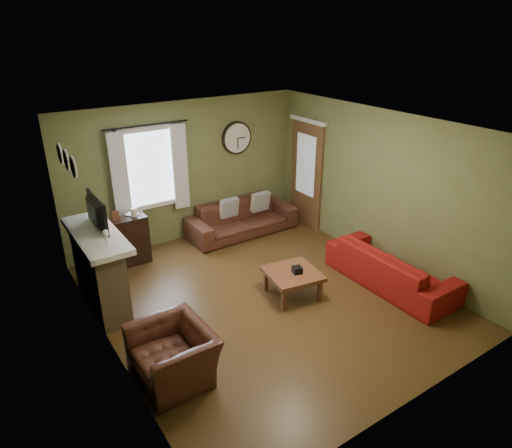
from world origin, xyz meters
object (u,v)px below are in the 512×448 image
sofa_brown (242,218)px  sofa_red (391,267)px  armchair (173,354)px  coffee_table (292,283)px  bookshelf (127,241)px

sofa_brown → sofa_red: (0.93, -2.95, -0.00)m
sofa_red → armchair: 3.71m
sofa_red → armchair: (-3.71, 0.01, 0.00)m
coffee_table → bookshelf: bearing=126.7°
sofa_brown → coffee_table: 2.40m
bookshelf → sofa_brown: (2.29, -0.01, -0.11)m
sofa_brown → sofa_red: 3.09m
armchair → coffee_table: size_ratio=1.28×
bookshelf → sofa_red: size_ratio=0.40×
sofa_red → coffee_table: sofa_red is taller
sofa_brown → coffee_table: sofa_brown is taller
bookshelf → sofa_brown: bookshelf is taller
sofa_brown → armchair: armchair is taller
bookshelf → sofa_brown: size_ratio=0.40×
sofa_brown → bookshelf: bearing=179.9°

